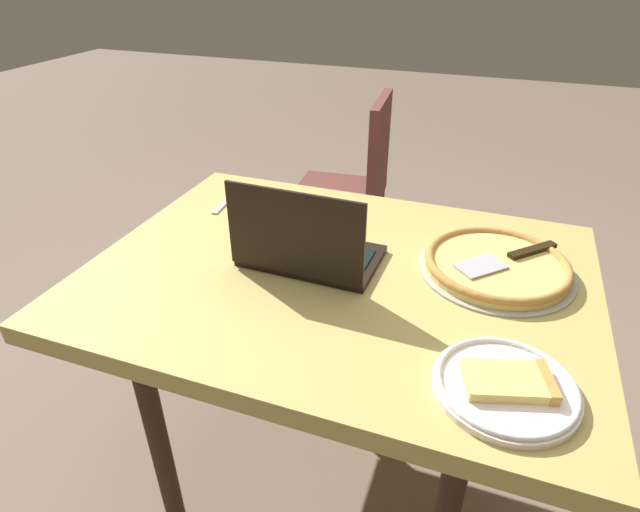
{
  "coord_description": "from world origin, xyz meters",
  "views": [
    {
      "loc": [
        -0.33,
        1.03,
        1.43
      ],
      "look_at": [
        0.03,
        0.06,
        0.81
      ],
      "focal_mm": 28.99,
      "sensor_mm": 36.0,
      "label": 1
    }
  ],
  "objects_px": {
    "dining_table": "(338,292)",
    "pizza_tray": "(497,265)",
    "table_knife": "(231,196)",
    "chair_near": "(354,184)",
    "pizza_plate": "(506,385)",
    "laptop": "(306,248)"
  },
  "relations": [
    {
      "from": "laptop",
      "to": "pizza_tray",
      "type": "distance_m",
      "value": 0.47
    },
    {
      "from": "dining_table",
      "to": "pizza_plate",
      "type": "relative_size",
      "value": 4.68
    },
    {
      "from": "table_knife",
      "to": "pizza_tray",
      "type": "bearing_deg",
      "value": 168.49
    },
    {
      "from": "pizza_plate",
      "to": "chair_near",
      "type": "distance_m",
      "value": 1.47
    },
    {
      "from": "table_knife",
      "to": "chair_near",
      "type": "distance_m",
      "value": 0.78
    },
    {
      "from": "table_knife",
      "to": "pizza_plate",
      "type": "bearing_deg",
      "value": 146.44
    },
    {
      "from": "chair_near",
      "to": "pizza_plate",
      "type": "bearing_deg",
      "value": 117.33
    },
    {
      "from": "laptop",
      "to": "table_knife",
      "type": "height_order",
      "value": "laptop"
    },
    {
      "from": "laptop",
      "to": "chair_near",
      "type": "bearing_deg",
      "value": -80.17
    },
    {
      "from": "dining_table",
      "to": "table_knife",
      "type": "relative_size",
      "value": 5.68
    },
    {
      "from": "pizza_tray",
      "to": "table_knife",
      "type": "bearing_deg",
      "value": -11.51
    },
    {
      "from": "dining_table",
      "to": "pizza_plate",
      "type": "bearing_deg",
      "value": 145.36
    },
    {
      "from": "pizza_tray",
      "to": "table_knife",
      "type": "height_order",
      "value": "pizza_tray"
    },
    {
      "from": "chair_near",
      "to": "laptop",
      "type": "bearing_deg",
      "value": 99.83
    },
    {
      "from": "chair_near",
      "to": "table_knife",
      "type": "bearing_deg",
      "value": 74.49
    },
    {
      "from": "dining_table",
      "to": "laptop",
      "type": "relative_size",
      "value": 3.55
    },
    {
      "from": "laptop",
      "to": "pizza_tray",
      "type": "xyz_separation_m",
      "value": [
        -0.45,
        -0.14,
        -0.03
      ]
    },
    {
      "from": "pizza_plate",
      "to": "dining_table",
      "type": "bearing_deg",
      "value": -34.64
    },
    {
      "from": "pizza_plate",
      "to": "table_knife",
      "type": "xyz_separation_m",
      "value": [
        0.87,
        -0.58,
        -0.01
      ]
    },
    {
      "from": "chair_near",
      "to": "dining_table",
      "type": "bearing_deg",
      "value": 104.34
    },
    {
      "from": "dining_table",
      "to": "pizza_tray",
      "type": "height_order",
      "value": "pizza_tray"
    },
    {
      "from": "dining_table",
      "to": "pizza_tray",
      "type": "distance_m",
      "value": 0.4
    }
  ]
}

